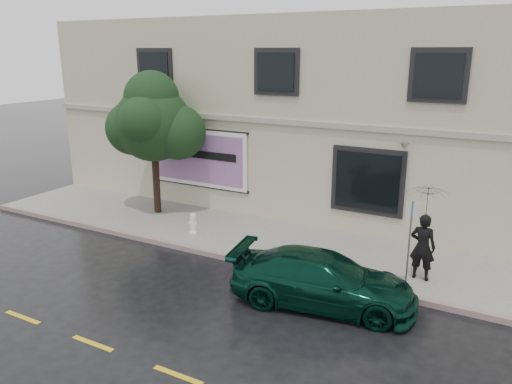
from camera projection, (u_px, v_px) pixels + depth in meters
The scene contains 12 objects.
ground at pixel (192, 279), 13.31m from camera, with size 90.00×90.00×0.00m, color black.
sidewalk at pixel (251, 237), 16.03m from camera, with size 20.00×3.50×0.15m, color #9E9B95.
curb at pixel (222, 256), 14.55m from camera, with size 20.00×0.18×0.16m, color gray.
road_marking at pixel (93, 343), 10.35m from camera, with size 19.00×0.12×0.01m, color gold.
building at pixel (321, 112), 19.94m from camera, with size 20.00×8.12×7.00m.
billboard at pixel (197, 158), 18.37m from camera, with size 4.30×0.16×2.20m.
car at pixel (323, 280), 11.80m from camera, with size 1.94×4.38×1.28m, color #072E21.
pedestrian at pixel (423, 247), 12.73m from camera, with size 0.64×0.42×1.76m, color black.
umbrella at pixel (427, 199), 12.38m from camera, with size 1.08×1.08×0.80m, color black.
street_tree at pixel (153, 124), 17.44m from camera, with size 2.67×2.67×4.59m.
fire_hydrant at pixel (193, 223), 16.09m from camera, with size 0.28×0.27×0.69m.
sign_pole at pixel (410, 237), 11.91m from camera, with size 0.29×0.05×2.32m.
Camera 1 is at (7.33, -9.86, 5.87)m, focal length 35.00 mm.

